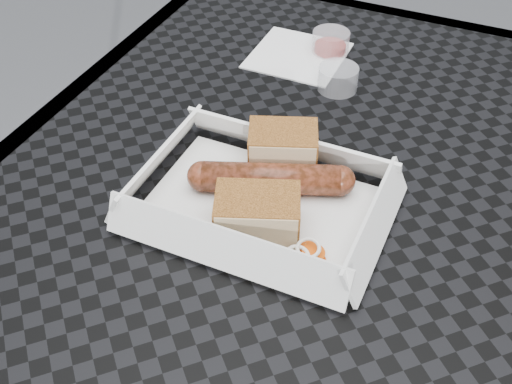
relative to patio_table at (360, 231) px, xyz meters
The scene contains 9 objects.
patio_table is the anchor object (origin of this frame).
food_tray 0.14m from the patio_table, 136.11° to the right, with size 0.22×0.15×0.00m, color white.
bratwurst 0.14m from the patio_table, 145.66° to the right, with size 0.16×0.08×0.03m.
bread_near 0.14m from the patio_table, behind, with size 0.07×0.05×0.05m, color brown.
bread_far 0.17m from the patio_table, 123.54° to the right, with size 0.08×0.05×0.04m, color brown.
veg_garnish 0.16m from the patio_table, 98.57° to the right, with size 0.03×0.03×0.00m.
napkin 0.27m from the patio_table, 127.70° to the left, with size 0.12×0.12×0.00m, color white.
condiment_cup_sauce 0.28m from the patio_table, 117.94° to the left, with size 0.05×0.05×0.03m, color #98140B.
condiment_cup_empty 0.20m from the patio_table, 119.38° to the left, with size 0.05×0.05×0.03m, color silver.
Camera 1 is at (0.10, -0.51, 1.19)m, focal length 45.00 mm.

